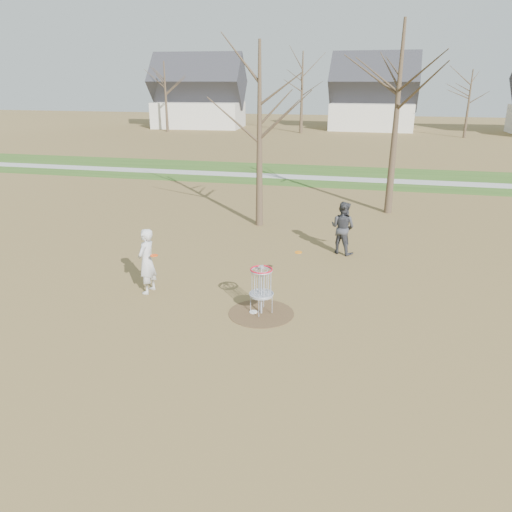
{
  "coord_description": "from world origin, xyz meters",
  "views": [
    {
      "loc": [
        2.67,
        -11.99,
        6.03
      ],
      "look_at": [
        -0.5,
        1.5,
        1.1
      ],
      "focal_mm": 35.0,
      "sensor_mm": 36.0,
      "label": 1
    }
  ],
  "objects_px": {
    "player_standing": "(147,261)",
    "disc_golf_basket": "(261,282)",
    "player_throwing": "(343,228)",
    "disc_grounded": "(253,312)"
  },
  "relations": [
    {
      "from": "player_standing",
      "to": "player_throwing",
      "type": "bearing_deg",
      "value": 137.88
    },
    {
      "from": "disc_golf_basket",
      "to": "player_standing",
      "type": "bearing_deg",
      "value": 169.87
    },
    {
      "from": "player_standing",
      "to": "player_throwing",
      "type": "xyz_separation_m",
      "value": [
        5.36,
        4.91,
        -0.02
      ]
    },
    {
      "from": "disc_grounded",
      "to": "disc_golf_basket",
      "type": "distance_m",
      "value": 0.92
    },
    {
      "from": "disc_golf_basket",
      "to": "disc_grounded",
      "type": "bearing_deg",
      "value": -178.66
    },
    {
      "from": "player_throwing",
      "to": "disc_grounded",
      "type": "bearing_deg",
      "value": 95.24
    },
    {
      "from": "player_standing",
      "to": "disc_golf_basket",
      "type": "distance_m",
      "value": 3.65
    },
    {
      "from": "player_standing",
      "to": "disc_golf_basket",
      "type": "bearing_deg",
      "value": 85.23
    },
    {
      "from": "player_throwing",
      "to": "disc_grounded",
      "type": "relative_size",
      "value": 8.77
    },
    {
      "from": "player_standing",
      "to": "player_throwing",
      "type": "height_order",
      "value": "player_standing"
    }
  ]
}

